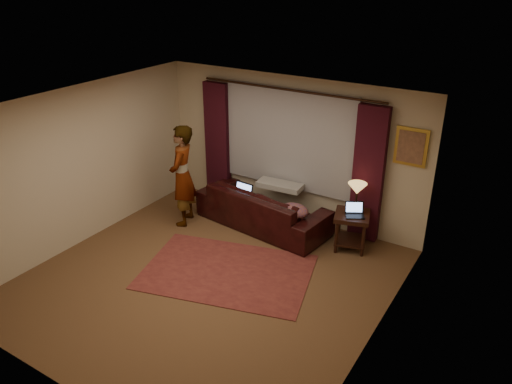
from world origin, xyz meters
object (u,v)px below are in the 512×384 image
Objects in this scene: sofa at (263,201)px; end_table at (351,231)px; tiffany_lamp at (356,197)px; laptop_sofa at (240,192)px; laptop_table at (355,210)px; person at (182,176)px.

sofa reaches higher than end_table.
tiffany_lamp is (-0.00, 0.13, 0.56)m from end_table.
sofa is 1.63m from end_table.
end_table is at bearing 11.15° from laptop_sofa.
tiffany_lamp reaches higher than sofa.
tiffany_lamp is 1.53× the size of laptop_table.
sofa is at bearing 27.03° from laptop_sofa.
tiffany_lamp is at bearing 80.37° from laptop_table.
laptop_sofa is 2.09m from laptop_table.
person reaches higher than laptop_sofa.
laptop_table is (2.07, 0.20, 0.12)m from laptop_sofa.
laptop_table is (0.07, -0.19, -0.14)m from tiffany_lamp.
person reaches higher than end_table.
laptop_sofa is 2.06m from tiffany_lamp.
person is at bearing 163.09° from laptop_table.
laptop_table is at bearing -69.92° from tiffany_lamp.
person is (-0.88, -0.47, 0.29)m from laptop_sofa.
tiffany_lamp reaches higher than laptop_table.
laptop_table is at bearing 9.28° from laptop_sofa.
laptop_table reaches higher than laptop_sofa.
sofa is at bearing 151.37° from laptop_table.
laptop_table is 0.17× the size of person.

